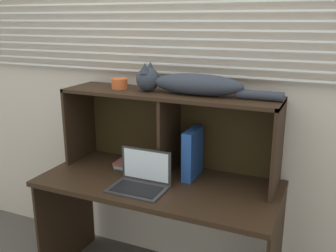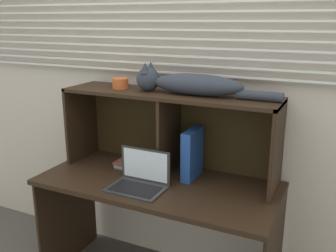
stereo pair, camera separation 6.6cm
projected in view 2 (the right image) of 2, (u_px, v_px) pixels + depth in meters
The scene contains 8 objects.
back_panel_with_blinds at pixel (182, 89), 2.48m from camera, with size 4.40×0.08×2.50m.
desk at pixel (157, 203), 2.33m from camera, with size 1.45×0.66×0.76m.
hutch_shelf_unit at pixel (171, 118), 2.36m from camera, with size 1.36×0.34×0.52m.
cat at pixel (187, 83), 2.21m from camera, with size 0.89×0.15×0.18m.
laptop at pixel (140, 180), 2.20m from camera, with size 0.32×0.23×0.21m.
binder_upright at pixel (192, 154), 2.32m from camera, with size 0.06×0.23×0.31m, color #214897.
book_stack at pixel (135, 163), 2.52m from camera, with size 0.19×0.24×0.05m.
small_basket at pixel (120, 83), 2.42m from camera, with size 0.10×0.10×0.07m, color #C45427.
Camera 2 is at (0.97, -1.70, 1.70)m, focal length 40.40 mm.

